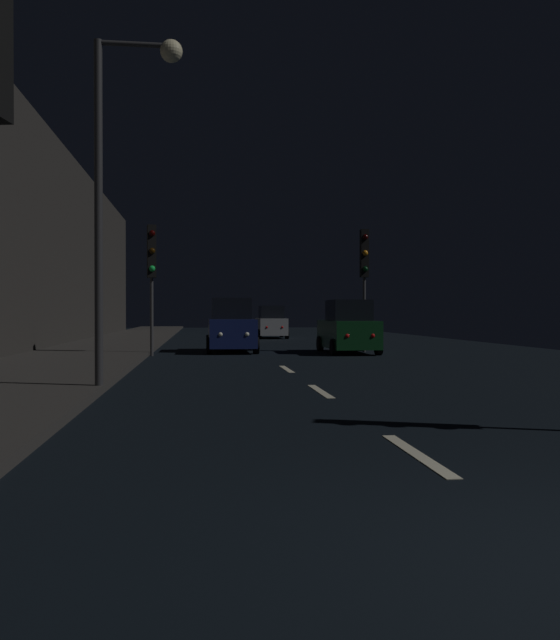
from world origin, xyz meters
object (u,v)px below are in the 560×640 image
object	(u,v)px
traffic_light_far_right	(364,263)
car_parked_right_far	(348,329)
traffic_light_far_left	(152,261)
streetlamp_overhead	(123,156)
car_distant_taillights	(271,323)
car_approaching_headlights	(231,327)

from	to	relation	value
traffic_light_far_right	car_parked_right_far	world-z (taller)	traffic_light_far_right
traffic_light_far_left	streetlamp_overhead	distance (m)	11.14
streetlamp_overhead	car_parked_right_far	world-z (taller)	streetlamp_overhead
traffic_light_far_right	streetlamp_overhead	size ratio (longest dim) A/B	0.71
traffic_light_far_right	traffic_light_far_left	bearing A→B (deg)	-78.53
car_distant_taillights	traffic_light_far_right	bearing A→B (deg)	-171.75
car_approaching_headlights	car_parked_right_far	xyz separation A→B (m)	(4.47, -1.39, -0.04)
car_approaching_headlights	traffic_light_far_right	bearing A→B (deg)	81.55
traffic_light_far_left	car_distant_taillights	world-z (taller)	traffic_light_far_left
car_approaching_headlights	car_parked_right_far	bearing A→B (deg)	72.77
streetlamp_overhead	car_distant_taillights	bearing A→B (deg)	78.03
traffic_light_far_right	car_parked_right_far	size ratio (longest dim) A/B	1.19
traffic_light_far_right	car_distant_taillights	xyz separation A→B (m)	(-2.16, 14.87, -2.63)
car_approaching_headlights	car_distant_taillights	bearing A→B (deg)	167.56
traffic_light_far_right	streetlamp_overhead	world-z (taller)	streetlamp_overhead
traffic_light_far_right	car_distant_taillights	bearing A→B (deg)	-170.40
traffic_light_far_right	streetlamp_overhead	bearing A→B (deg)	-31.08
traffic_light_far_left	car_parked_right_far	world-z (taller)	traffic_light_far_left
traffic_light_far_left	car_parked_right_far	bearing A→B (deg)	86.73
streetlamp_overhead	car_parked_right_far	size ratio (longest dim) A/B	1.69
streetlamp_overhead	car_parked_right_far	distance (m)	14.41
traffic_light_far_left	car_approaching_headlights	xyz separation A→B (m)	(2.97, 2.25, -2.45)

